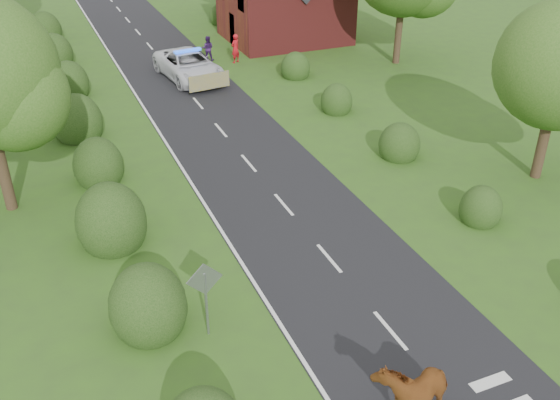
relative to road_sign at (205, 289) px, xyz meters
name	(u,v)px	position (x,y,z in m)	size (l,w,h in m)	color
ground	(390,331)	(5.00, -2.00, -1.65)	(120.00, 120.00, 0.00)	#33521E
road	(227,138)	(5.00, 13.00, -1.64)	(6.00, 70.00, 0.02)	black
road_markings	(208,161)	(3.40, 10.93, -1.63)	(4.96, 70.00, 0.01)	white
hedgerow_left	(100,178)	(-1.51, 9.69, -0.91)	(2.75, 50.41, 3.00)	#14340E
hedgerow_right	(385,135)	(11.60, 9.21, -1.10)	(2.10, 45.78, 2.10)	#14340E
road_sign	(205,289)	(0.00, 0.00, 0.00)	(1.06, 0.08, 2.53)	gray
cow	(412,392)	(3.78, -4.86, -0.84)	(1.21, 2.29, 1.62)	brown
police_van	(189,66)	(5.71, 22.17, -0.82)	(3.44, 6.31, 1.81)	silver
pedestrian_red	(235,48)	(9.38, 24.13, -0.72)	(0.68, 0.44, 1.86)	red
pedestrian_purple	(208,48)	(7.87, 25.30, -0.85)	(0.78, 0.61, 1.60)	#381A52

